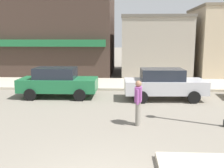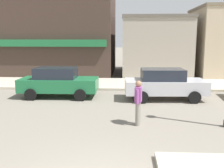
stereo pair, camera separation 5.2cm
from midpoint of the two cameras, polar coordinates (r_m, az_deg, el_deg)
kerb_far at (r=17.32m, az=1.46°, el=0.03°), size 80.00×4.00×0.15m
parked_car_nearest at (r=13.98m, az=-11.48°, el=0.48°), size 4.02×1.91×1.56m
parked_car_second at (r=13.40m, az=11.46°, el=0.08°), size 4.08×2.03×1.56m
pedestrian_crossing_near at (r=9.32m, az=5.89°, el=-3.77°), size 0.28×0.56×1.61m
building_corner_shop at (r=23.97m, az=-13.59°, el=11.90°), size 11.67×8.30×7.94m
building_storefront_left_near at (r=23.07m, az=9.12°, el=8.15°), size 5.31×7.90×4.73m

